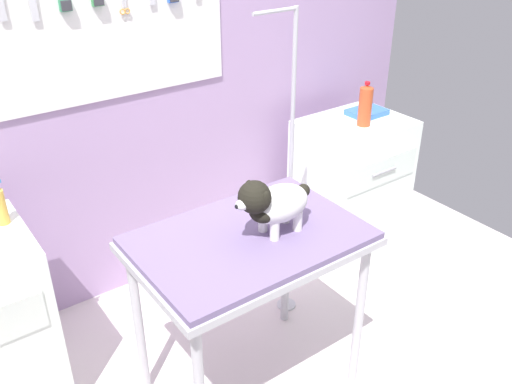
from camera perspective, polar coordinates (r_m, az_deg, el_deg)
The scene contains 8 objects.
rear_wall_panel at distance 3.18m, azimuth -11.79°, elevation 9.30°, with size 4.00×0.11×2.30m.
grooming_table at distance 2.43m, azimuth -0.66°, elevation -6.24°, with size 0.99×0.67×0.89m.
grooming_arm at distance 2.93m, azimuth 3.40°, elevation 0.56°, with size 0.30×0.11×1.72m.
dog at distance 2.31m, azimuth 1.71°, elevation -1.18°, with size 0.39×0.18×0.28m.
cabinet_right at distance 3.79m, azimuth 9.66°, elevation 0.91°, with size 0.68×0.54×0.88m.
spray_bottle_tall at distance 2.64m, azimuth -24.77°, elevation -1.35°, with size 0.06×0.05×0.21m.
soda_bottle at distance 3.52m, azimuth 11.14°, elevation 8.72°, with size 0.08×0.08×0.28m.
supply_tray at distance 3.73m, azimuth 11.29°, elevation 8.03°, with size 0.24×0.18×0.04m.
Camera 1 is at (-1.21, -1.48, 2.19)m, focal length 39.01 mm.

